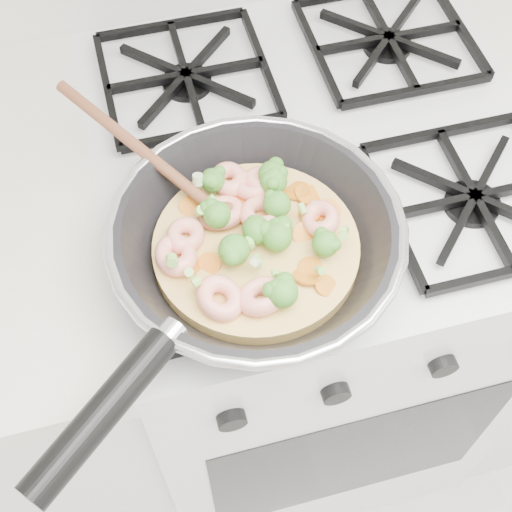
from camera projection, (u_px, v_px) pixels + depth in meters
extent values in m
cube|color=white|center=(302.00, 305.00, 1.33)|extent=(0.60, 0.60, 0.90)
cube|color=black|center=(355.00, 460.00, 1.17)|extent=(0.48, 0.00, 0.40)
cube|color=black|center=(321.00, 136.00, 0.94)|extent=(0.56, 0.56, 0.02)
torus|color=silver|center=(256.00, 229.00, 0.77)|extent=(0.33, 0.33, 0.01)
cylinder|color=black|center=(101.00, 415.00, 0.66)|extent=(0.16, 0.15, 0.03)
cylinder|color=#EBC166|center=(256.00, 248.00, 0.80)|extent=(0.23, 0.23, 0.02)
ellipsoid|color=brown|center=(222.00, 215.00, 0.80)|extent=(0.06, 0.07, 0.02)
cylinder|color=brown|center=(135.00, 145.00, 0.83)|extent=(0.15, 0.20, 0.06)
torus|color=#FFAF96|center=(263.00, 182.00, 0.83)|extent=(0.07, 0.07, 0.03)
torus|color=#FFAF96|center=(262.00, 296.00, 0.74)|extent=(0.07, 0.07, 0.03)
torus|color=#FFAF96|center=(176.00, 255.00, 0.77)|extent=(0.06, 0.06, 0.02)
torus|color=#FFAF96|center=(320.00, 219.00, 0.80)|extent=(0.06, 0.05, 0.03)
torus|color=#FFAF96|center=(185.00, 235.00, 0.79)|extent=(0.07, 0.07, 0.03)
torus|color=#FFAF96|center=(251.00, 186.00, 0.82)|extent=(0.07, 0.07, 0.02)
torus|color=#FFAF96|center=(220.00, 298.00, 0.74)|extent=(0.08, 0.07, 0.02)
torus|color=#FFAF96|center=(223.00, 212.00, 0.80)|extent=(0.07, 0.07, 0.02)
torus|color=#FFAF96|center=(262.00, 213.00, 0.80)|extent=(0.07, 0.07, 0.02)
torus|color=#FFAF96|center=(229.00, 180.00, 0.83)|extent=(0.06, 0.06, 0.02)
ellipsoid|color=#4D9531|center=(277.00, 237.00, 0.77)|extent=(0.04, 0.04, 0.03)
ellipsoid|color=#4D9531|center=(273.00, 182.00, 0.81)|extent=(0.04, 0.04, 0.03)
ellipsoid|color=#4D9531|center=(326.00, 244.00, 0.77)|extent=(0.04, 0.04, 0.03)
ellipsoid|color=#4D9531|center=(282.00, 293.00, 0.73)|extent=(0.04, 0.04, 0.03)
ellipsoid|color=#4D9531|center=(234.00, 250.00, 0.76)|extent=(0.05, 0.05, 0.03)
ellipsoid|color=#4D9531|center=(217.00, 215.00, 0.79)|extent=(0.04, 0.04, 0.03)
ellipsoid|color=#4D9531|center=(277.00, 204.00, 0.80)|extent=(0.04, 0.04, 0.03)
ellipsoid|color=#4D9531|center=(272.00, 174.00, 0.82)|extent=(0.04, 0.04, 0.03)
ellipsoid|color=#4D9531|center=(256.00, 230.00, 0.78)|extent=(0.04, 0.04, 0.03)
ellipsoid|color=#4D9531|center=(213.00, 180.00, 0.82)|extent=(0.04, 0.04, 0.03)
cylinder|color=orange|center=(190.00, 206.00, 0.82)|extent=(0.03, 0.03, 0.01)
cylinder|color=orange|center=(327.00, 212.00, 0.81)|extent=(0.05, 0.05, 0.01)
cylinder|color=orange|center=(310.00, 267.00, 0.77)|extent=(0.03, 0.03, 0.00)
cylinder|color=orange|center=(234.00, 208.00, 0.82)|extent=(0.03, 0.03, 0.00)
cylinder|color=orange|center=(296.00, 190.00, 0.83)|extent=(0.03, 0.03, 0.01)
cylinder|color=orange|center=(209.00, 264.00, 0.78)|extent=(0.04, 0.04, 0.01)
cylinder|color=orange|center=(188.00, 268.00, 0.77)|extent=(0.03, 0.03, 0.01)
cylinder|color=orange|center=(245.00, 188.00, 0.83)|extent=(0.03, 0.03, 0.01)
cylinder|color=orange|center=(310.00, 213.00, 0.81)|extent=(0.03, 0.03, 0.01)
cylinder|color=orange|center=(308.00, 275.00, 0.77)|extent=(0.04, 0.04, 0.02)
cylinder|color=orange|center=(256.00, 197.00, 0.83)|extent=(0.03, 0.03, 0.01)
cylinder|color=orange|center=(326.00, 286.00, 0.76)|extent=(0.03, 0.03, 0.01)
cylinder|color=orange|center=(275.00, 184.00, 0.84)|extent=(0.03, 0.03, 0.00)
cylinder|color=orange|center=(306.00, 235.00, 0.80)|extent=(0.04, 0.04, 0.01)
cylinder|color=orange|center=(308.00, 195.00, 0.83)|extent=(0.03, 0.04, 0.01)
cylinder|color=#89C74F|center=(320.00, 270.00, 0.75)|extent=(0.01, 0.01, 0.01)
cylinder|color=#89C74F|center=(302.00, 209.00, 0.79)|extent=(0.01, 0.01, 0.01)
cylinder|color=#89C74F|center=(250.00, 242.00, 0.77)|extent=(0.01, 0.01, 0.01)
cylinder|color=#89C74F|center=(189.00, 273.00, 0.75)|extent=(0.01, 0.01, 0.01)
cylinder|color=#89C74F|center=(344.00, 231.00, 0.77)|extent=(0.01, 0.01, 0.01)
cylinder|color=#89C74F|center=(172.00, 260.00, 0.75)|extent=(0.01, 0.01, 0.01)
cylinder|color=#89C74F|center=(344.00, 235.00, 0.77)|extent=(0.01, 0.01, 0.01)
cylinder|color=#BDDA99|center=(198.00, 179.00, 0.81)|extent=(0.01, 0.01, 0.01)
cylinder|color=#BDDA99|center=(255.00, 262.00, 0.75)|extent=(0.01, 0.01, 0.01)
cylinder|color=#89C74F|center=(211.00, 199.00, 0.79)|extent=(0.01, 0.01, 0.01)
cylinder|color=#89C74F|center=(200.00, 211.00, 0.79)|extent=(0.01, 0.01, 0.01)
cylinder|color=#89C74F|center=(275.00, 273.00, 0.75)|extent=(0.01, 0.01, 0.01)
cylinder|color=#89C74F|center=(271.00, 233.00, 0.77)|extent=(0.01, 0.01, 0.01)
cylinder|color=#89C74F|center=(285.00, 228.00, 0.77)|extent=(0.01, 0.01, 0.01)
cylinder|color=#89C74F|center=(257.00, 261.00, 0.76)|extent=(0.01, 0.01, 0.01)
cylinder|color=#89C74F|center=(196.00, 282.00, 0.74)|extent=(0.01, 0.01, 0.01)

